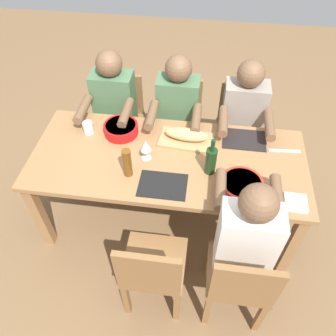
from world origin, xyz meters
TOP-DOWN VIEW (x-y plane):
  - ground_plane at (0.00, 0.00)m, footprint 8.00×8.00m
  - dining_table at (0.00, 0.00)m, footprint 1.97×0.84m
  - chair_far_right at (0.54, 0.74)m, footprint 0.40×0.40m
  - diner_far_right at (0.54, 0.56)m, footprint 0.41×0.53m
  - chair_near_right at (0.54, -0.74)m, footprint 0.40×0.40m
  - diner_near_right at (0.54, -0.56)m, footprint 0.41×0.53m
  - chair_far_left at (-0.54, 0.74)m, footprint 0.40×0.40m
  - diner_far_left at (-0.54, 0.56)m, footprint 0.41×0.53m
  - chair_far_center at (0.00, 0.74)m, footprint 0.40×0.40m
  - diner_far_center at (-0.00, 0.56)m, footprint 0.41×0.53m
  - chair_near_center at (0.00, -0.74)m, footprint 0.40×0.40m
  - serving_bowl_pasta at (-0.39, 0.21)m, footprint 0.26×0.26m
  - serving_bowl_fruit at (0.51, -0.23)m, footprint 0.28×0.28m
  - cutting_board at (0.11, 0.19)m, footprint 0.42×0.25m
  - bread_loaf at (0.11, 0.19)m, footprint 0.33×0.14m
  - wine_bottle at (0.30, -0.09)m, footprint 0.08×0.08m
  - beer_bottle at (-0.24, -0.19)m, footprint 0.06×0.06m
  - wine_glass at (-0.15, -0.03)m, footprint 0.08×0.08m
  - placemat_far_right at (0.54, 0.26)m, footprint 0.32×0.23m
  - cup_far_left at (-0.64, 0.19)m, footprint 0.08×0.08m
  - placemat_near_center at (0.00, -0.26)m, footprint 0.32×0.23m
  - carving_knife at (0.83, 0.18)m, footprint 0.23×0.04m
  - napkin_stack at (0.85, -0.30)m, footprint 0.14×0.14m

SIDE VIEW (x-z plane):
  - ground_plane at x=0.00m, z-range 0.00..0.00m
  - chair_far_right at x=0.54m, z-range 0.06..0.91m
  - chair_near_right at x=0.54m, z-range 0.06..0.91m
  - chair_far_left at x=-0.54m, z-range 0.06..0.91m
  - chair_far_center at x=0.00m, z-range 0.06..0.91m
  - chair_near_center at x=0.00m, z-range 0.06..0.91m
  - dining_table at x=0.00m, z-range 0.29..1.03m
  - diner_far_right at x=0.54m, z-range 0.10..1.30m
  - diner_near_right at x=0.54m, z-range 0.10..1.30m
  - diner_far_left at x=-0.54m, z-range 0.10..1.30m
  - diner_far_center at x=0.00m, z-range 0.10..1.30m
  - placemat_far_right at x=0.54m, z-range 0.74..0.75m
  - placemat_near_center at x=0.00m, z-range 0.74..0.75m
  - carving_knife at x=0.83m, z-range 0.74..0.75m
  - cutting_board at x=0.11m, z-range 0.74..0.76m
  - napkin_stack at x=0.85m, z-range 0.74..0.76m
  - serving_bowl_fruit at x=0.51m, z-range 0.75..0.82m
  - serving_bowl_pasta at x=-0.39m, z-range 0.75..0.83m
  - cup_far_left at x=-0.64m, z-range 0.74..0.83m
  - bread_loaf at x=0.11m, z-range 0.76..0.85m
  - wine_bottle at x=0.30m, z-range 0.70..0.99m
  - beer_bottle at x=-0.24m, z-range 0.74..0.96m
  - wine_glass at x=-0.15m, z-range 0.77..0.94m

